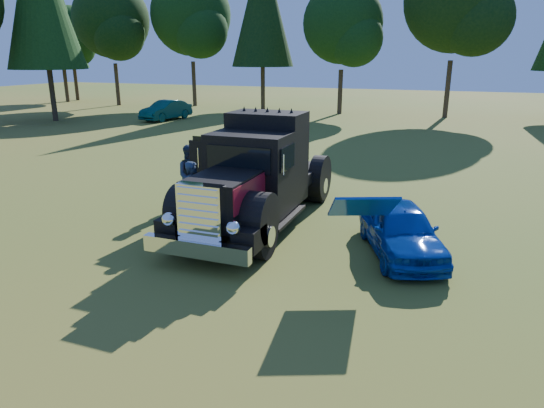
% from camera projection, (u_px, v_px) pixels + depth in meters
% --- Properties ---
extents(ground, '(120.00, 120.00, 0.00)m').
position_uv_depth(ground, '(214.00, 259.00, 11.16)').
color(ground, '#36601C').
rests_on(ground, ground).
extents(treeline, '(72.94, 24.22, 13.84)m').
position_uv_depth(treeline, '(335.00, 10.00, 35.04)').
color(treeline, '#2D2116').
rests_on(treeline, ground).
extents(diamond_t_truck, '(3.38, 7.16, 3.00)m').
position_uv_depth(diamond_t_truck, '(256.00, 180.00, 13.08)').
color(diamond_t_truck, black).
rests_on(diamond_t_truck, ground).
extents(hotrod_coupe, '(2.77, 4.18, 1.89)m').
position_uv_depth(hotrod_coupe, '(401.00, 229.00, 11.29)').
color(hotrod_coupe, '#06198C').
rests_on(hotrod_coupe, ground).
extents(spectator_near, '(0.54, 0.74, 1.86)m').
position_uv_depth(spectator_near, '(194.00, 196.00, 12.85)').
color(spectator_near, '#1E2F46').
rests_on(spectator_near, ground).
extents(spectator_far, '(1.18, 1.13, 1.92)m').
position_uv_depth(spectator_far, '(192.00, 176.00, 14.85)').
color(spectator_far, navy).
rests_on(spectator_far, ground).
extents(distant_teal_car, '(2.13, 4.38, 1.38)m').
position_uv_depth(distant_teal_car, '(166.00, 110.00, 34.98)').
color(distant_teal_car, '#0B4441').
rests_on(distant_teal_car, ground).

